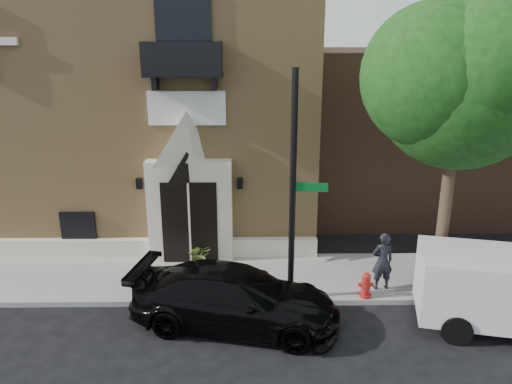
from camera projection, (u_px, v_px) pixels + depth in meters
ground at (219, 306)px, 13.41m from camera, size 120.00×120.00×0.00m
sidewalk at (255, 278)px, 14.83m from camera, size 42.00×3.00×0.15m
church at (152, 97)px, 19.56m from camera, size 12.20×11.01×9.30m
neighbour_building at (512, 128)px, 21.17m from camera, size 18.00×8.00×6.40m
street_tree_left at (463, 83)px, 12.05m from camera, size 4.97×4.38×7.77m
black_sedan at (235, 298)px, 12.34m from camera, size 5.49×3.11×1.50m
street_sign at (294, 189)px, 12.67m from camera, size 0.97×1.00×6.09m
fire_hydrant at (366, 285)px, 13.50m from camera, size 0.41×0.33×0.72m
dumpster at (472, 271)px, 13.60m from camera, size 2.19×1.55×1.30m
planter at (199, 256)px, 15.16m from camera, size 0.83×0.76×0.78m
pedestrian_near at (382, 261)px, 13.80m from camera, size 0.66×0.48×1.67m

